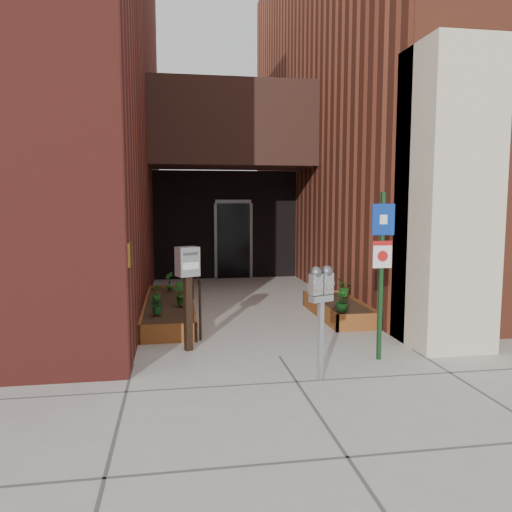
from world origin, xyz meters
name	(u,v)px	position (x,y,z in m)	size (l,w,h in m)	color
ground	(279,357)	(0.00, 0.00, 0.00)	(80.00, 80.00, 0.00)	#9E9991
architecture	(220,94)	(-0.18, 6.89, 4.98)	(20.00, 14.60, 10.00)	maroon
planter_left	(169,310)	(-1.55, 2.70, 0.13)	(0.90, 3.60, 0.30)	brown
planter_right	(338,310)	(1.60, 2.20, 0.13)	(0.80, 2.20, 0.30)	brown
handrail	(196,277)	(-1.05, 2.65, 0.75)	(0.04, 3.34, 0.90)	black
parking_meter	(321,292)	(0.30, -0.96, 1.09)	(0.32, 0.22, 1.40)	#9E9EA0
sign_post	(382,258)	(1.33, -0.35, 1.41)	(0.31, 0.08, 2.29)	#133618
payment_dropbox	(188,276)	(-1.25, 0.51, 1.10)	(0.37, 0.32, 1.52)	black
shrub_left_a	(157,304)	(-1.72, 1.67, 0.46)	(0.29, 0.29, 0.32)	#164F1A
shrub_left_b	(180,293)	(-1.35, 2.33, 0.51)	(0.23, 0.23, 0.41)	#1E5016
shrub_left_c	(156,294)	(-1.78, 2.65, 0.46)	(0.18, 0.18, 0.32)	#21611B
shrub_left_d	(169,281)	(-1.55, 3.79, 0.50)	(0.21, 0.21, 0.40)	#1A5C1C
shrub_right_a	(342,301)	(1.35, 1.30, 0.49)	(0.21, 0.21, 0.37)	#18551C
shrub_right_b	(341,299)	(1.46, 1.67, 0.45)	(0.16, 0.16, 0.30)	#265B1A
shrub_right_c	(345,288)	(1.85, 2.59, 0.48)	(0.32, 0.32, 0.36)	#1C5017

